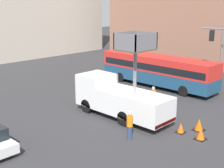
{
  "coord_description": "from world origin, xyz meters",
  "views": [
    {
      "loc": [
        -15.57,
        -13.5,
        8.07
      ],
      "look_at": [
        -0.01,
        1.56,
        2.31
      ],
      "focal_mm": 50.0,
      "sensor_mm": 36.0,
      "label": 1
    }
  ],
  "objects_px": {
    "traffic_cone_far_side": "(181,128)",
    "utility_truck": "(119,97)",
    "city_bus": "(157,69)",
    "traffic_cone_near_truck": "(201,134)",
    "road_worker_near_truck": "(130,125)",
    "traffic_light_pole": "(218,49)",
    "traffic_cone_mid_road": "(199,125)",
    "road_worker_directing": "(153,98)"
  },
  "relations": [
    {
      "from": "traffic_cone_near_truck",
      "to": "traffic_cone_mid_road",
      "type": "relative_size",
      "value": 0.95
    },
    {
      "from": "city_bus",
      "to": "road_worker_directing",
      "type": "distance_m",
      "value": 6.78
    },
    {
      "from": "city_bus",
      "to": "traffic_cone_near_truck",
      "type": "bearing_deg",
      "value": 132.32
    },
    {
      "from": "utility_truck",
      "to": "city_bus",
      "type": "height_order",
      "value": "utility_truck"
    },
    {
      "from": "road_worker_directing",
      "to": "road_worker_near_truck",
      "type": "bearing_deg",
      "value": 86.6
    },
    {
      "from": "traffic_cone_near_truck",
      "to": "traffic_cone_far_side",
      "type": "height_order",
      "value": "traffic_cone_near_truck"
    },
    {
      "from": "traffic_light_pole",
      "to": "city_bus",
      "type": "bearing_deg",
      "value": 103.25
    },
    {
      "from": "road_worker_directing",
      "to": "traffic_cone_far_side",
      "type": "relative_size",
      "value": 2.73
    },
    {
      "from": "traffic_cone_near_truck",
      "to": "traffic_cone_far_side",
      "type": "bearing_deg",
      "value": 89.28
    },
    {
      "from": "road_worker_directing",
      "to": "traffic_cone_near_truck",
      "type": "distance_m",
      "value": 6.05
    },
    {
      "from": "traffic_light_pole",
      "to": "traffic_cone_mid_road",
      "type": "relative_size",
      "value": 7.83
    },
    {
      "from": "traffic_light_pole",
      "to": "traffic_cone_mid_road",
      "type": "height_order",
      "value": "traffic_light_pole"
    },
    {
      "from": "utility_truck",
      "to": "traffic_cone_near_truck",
      "type": "relative_size",
      "value": 10.08
    },
    {
      "from": "road_worker_directing",
      "to": "traffic_cone_mid_road",
      "type": "bearing_deg",
      "value": 137.03
    },
    {
      "from": "road_worker_directing",
      "to": "traffic_cone_near_truck",
      "type": "xyz_separation_m",
      "value": [
        -2.53,
        -5.47,
        -0.52
      ]
    },
    {
      "from": "utility_truck",
      "to": "traffic_cone_far_side",
      "type": "height_order",
      "value": "utility_truck"
    },
    {
      "from": "utility_truck",
      "to": "road_worker_near_truck",
      "type": "relative_size",
      "value": 4.13
    },
    {
      "from": "city_bus",
      "to": "traffic_light_pole",
      "type": "bearing_deg",
      "value": -172.95
    },
    {
      "from": "traffic_cone_near_truck",
      "to": "traffic_cone_mid_road",
      "type": "bearing_deg",
      "value": 33.3
    },
    {
      "from": "city_bus",
      "to": "traffic_cone_far_side",
      "type": "height_order",
      "value": "city_bus"
    },
    {
      "from": "city_bus",
      "to": "traffic_cone_far_side",
      "type": "distance_m",
      "value": 11.34
    },
    {
      "from": "road_worker_directing",
      "to": "traffic_cone_near_truck",
      "type": "relative_size",
      "value": 2.37
    },
    {
      "from": "utility_truck",
      "to": "traffic_cone_far_side",
      "type": "bearing_deg",
      "value": -82.3
    },
    {
      "from": "utility_truck",
      "to": "road_worker_directing",
      "type": "relative_size",
      "value": 4.26
    },
    {
      "from": "utility_truck",
      "to": "traffic_light_pole",
      "type": "bearing_deg",
      "value": -12.99
    },
    {
      "from": "utility_truck",
      "to": "traffic_cone_mid_road",
      "type": "bearing_deg",
      "value": -71.65
    },
    {
      "from": "city_bus",
      "to": "traffic_cone_far_side",
      "type": "xyz_separation_m",
      "value": [
        -8.11,
        -7.8,
        -1.45
      ]
    },
    {
      "from": "city_bus",
      "to": "road_worker_near_truck",
      "type": "bearing_deg",
      "value": 112.59
    },
    {
      "from": "city_bus",
      "to": "traffic_light_pole",
      "type": "xyz_separation_m",
      "value": [
        1.27,
        -5.4,
        2.35
      ]
    },
    {
      "from": "road_worker_near_truck",
      "to": "traffic_cone_near_truck",
      "type": "relative_size",
      "value": 2.44
    },
    {
      "from": "road_worker_near_truck",
      "to": "traffic_cone_mid_road",
      "type": "bearing_deg",
      "value": -62.67
    },
    {
      "from": "utility_truck",
      "to": "traffic_cone_mid_road",
      "type": "height_order",
      "value": "utility_truck"
    },
    {
      "from": "city_bus",
      "to": "road_worker_near_truck",
      "type": "xyz_separation_m",
      "value": [
        -11.09,
        -6.09,
        -0.85
      ]
    },
    {
      "from": "road_worker_near_truck",
      "to": "traffic_cone_far_side",
      "type": "height_order",
      "value": "road_worker_near_truck"
    },
    {
      "from": "traffic_light_pole",
      "to": "road_worker_directing",
      "type": "relative_size",
      "value": 3.5
    },
    {
      "from": "traffic_cone_near_truck",
      "to": "traffic_light_pole",
      "type": "bearing_deg",
      "value": 21.97
    },
    {
      "from": "traffic_cone_near_truck",
      "to": "traffic_cone_mid_road",
      "type": "xyz_separation_m",
      "value": [
        1.15,
        0.76,
        0.02
      ]
    },
    {
      "from": "traffic_cone_far_side",
      "to": "utility_truck",
      "type": "bearing_deg",
      "value": 97.7
    },
    {
      "from": "traffic_cone_near_truck",
      "to": "traffic_cone_far_side",
      "type": "xyz_separation_m",
      "value": [
        0.02,
        1.4,
        -0.05
      ]
    },
    {
      "from": "traffic_cone_near_truck",
      "to": "traffic_cone_far_side",
      "type": "relative_size",
      "value": 1.15
    },
    {
      "from": "utility_truck",
      "to": "traffic_cone_near_truck",
      "type": "height_order",
      "value": "utility_truck"
    },
    {
      "from": "utility_truck",
      "to": "traffic_light_pole",
      "type": "distance_m",
      "value": 10.6
    }
  ]
}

